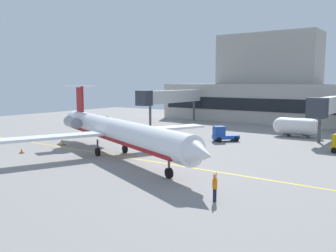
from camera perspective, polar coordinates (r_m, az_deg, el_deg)
ground at (r=37.70m, az=-4.80°, el=-5.77°), size 120.00×120.00×0.11m
terminal_building at (r=78.20m, az=18.53°, el=5.12°), size 57.19×13.23×18.41m
jet_bridge_west at (r=70.62m, az=0.32°, el=4.55°), size 2.40×19.27×6.72m
jet_bridge_east at (r=59.07m, az=24.02°, el=2.98°), size 2.40×18.98×6.17m
regional_jet at (r=40.96m, az=-8.37°, el=-0.69°), size 32.09×23.78×7.71m
pushback_tractor at (r=51.15m, az=8.57°, el=-1.33°), size 3.47×3.65×2.14m
fuel_tank at (r=57.90m, az=19.42°, el=-0.08°), size 6.98×2.81×2.85m
marshaller at (r=25.61m, az=7.32°, el=-9.42°), size 0.34×0.83×2.00m
safety_cone_alpha at (r=49.80m, az=-16.05°, el=-2.57°), size 0.47×0.47×0.55m
safety_cone_bravo at (r=45.60m, az=-21.91°, el=-3.66°), size 0.47×0.47×0.55m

